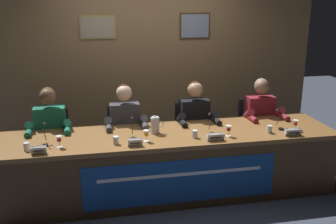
% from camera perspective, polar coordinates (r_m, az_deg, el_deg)
% --- Properties ---
extents(ground_plane, '(12.00, 12.00, 0.00)m').
position_cam_1_polar(ground_plane, '(4.70, 0.00, -11.58)').
color(ground_plane, '#383D4C').
extents(wall_back_panelled, '(5.04, 0.14, 2.60)m').
position_cam_1_polar(wall_back_panelled, '(5.77, -3.05, 7.40)').
color(wall_back_panelled, '#937047').
rests_on(wall_back_panelled, ground_plane).
extents(conference_table, '(3.84, 0.89, 0.74)m').
position_cam_1_polar(conference_table, '(4.38, 0.32, -6.34)').
color(conference_table, brown).
rests_on(conference_table, ground_plane).
extents(chair_far_left, '(0.44, 0.44, 0.88)m').
position_cam_1_polar(chair_far_left, '(5.05, -16.41, -4.94)').
color(chair_far_left, black).
rests_on(chair_far_left, ground_plane).
extents(panelist_far_left, '(0.51, 0.48, 1.21)m').
position_cam_1_polar(panelist_far_left, '(4.78, -16.87, -2.72)').
color(panelist_far_left, black).
rests_on(panelist_far_left, ground_plane).
extents(nameplate_far_left, '(0.15, 0.06, 0.08)m').
position_cam_1_polar(nameplate_far_left, '(4.03, -18.41, -5.34)').
color(nameplate_far_left, white).
rests_on(nameplate_far_left, conference_table).
extents(juice_glass_far_left, '(0.06, 0.06, 0.12)m').
position_cam_1_polar(juice_glass_far_left, '(4.13, -15.67, -3.88)').
color(juice_glass_far_left, white).
rests_on(juice_glass_far_left, conference_table).
extents(water_cup_far_left, '(0.06, 0.06, 0.08)m').
position_cam_1_polar(water_cup_far_left, '(4.15, -19.98, -4.87)').
color(water_cup_far_left, silver).
rests_on(water_cup_far_left, conference_table).
extents(microphone_far_left, '(0.06, 0.17, 0.22)m').
position_cam_1_polar(microphone_far_left, '(4.24, -17.59, -3.67)').
color(microphone_far_left, black).
rests_on(microphone_far_left, conference_table).
extents(chair_center_left, '(0.44, 0.44, 0.88)m').
position_cam_1_polar(chair_center_left, '(5.04, -6.34, -4.39)').
color(chair_center_left, black).
rests_on(chair_center_left, ground_plane).
extents(panelist_center_left, '(0.51, 0.48, 1.21)m').
position_cam_1_polar(panelist_center_left, '(4.76, -6.24, -2.14)').
color(panelist_center_left, black).
rests_on(panelist_center_left, ground_plane).
extents(nameplate_center_left, '(0.15, 0.06, 0.08)m').
position_cam_1_polar(nameplate_center_left, '(4.04, -4.85, -4.46)').
color(nameplate_center_left, white).
rests_on(nameplate_center_left, conference_table).
extents(juice_glass_center_left, '(0.06, 0.06, 0.12)m').
position_cam_1_polar(juice_glass_center_left, '(4.14, -3.19, -3.19)').
color(juice_glass_center_left, white).
rests_on(juice_glass_center_left, conference_table).
extents(water_cup_center_left, '(0.06, 0.06, 0.08)m').
position_cam_1_polar(water_cup_center_left, '(4.11, -7.65, -4.19)').
color(water_cup_center_left, silver).
rests_on(water_cup_center_left, conference_table).
extents(microphone_center_left, '(0.06, 0.17, 0.22)m').
position_cam_1_polar(microphone_center_left, '(4.24, -5.15, -2.90)').
color(microphone_center_left, black).
rests_on(microphone_center_left, conference_table).
extents(chair_center_right, '(0.44, 0.44, 0.88)m').
position_cam_1_polar(chair_center_right, '(5.18, 3.46, -3.73)').
color(chair_center_right, black).
rests_on(chair_center_right, ground_plane).
extents(panelist_center_right, '(0.51, 0.48, 1.21)m').
position_cam_1_polar(panelist_center_right, '(4.91, 4.10, -1.50)').
color(panelist_center_right, black).
rests_on(panelist_center_right, ground_plane).
extents(nameplate_center_right, '(0.19, 0.06, 0.08)m').
position_cam_1_polar(nameplate_center_right, '(4.20, 6.98, -3.65)').
color(nameplate_center_right, white).
rests_on(nameplate_center_right, conference_table).
extents(juice_glass_center_right, '(0.06, 0.06, 0.12)m').
position_cam_1_polar(juice_glass_center_right, '(4.33, 8.87, -2.46)').
color(juice_glass_center_right, white).
rests_on(juice_glass_center_right, conference_table).
extents(water_cup_center_right, '(0.06, 0.06, 0.08)m').
position_cam_1_polar(water_cup_center_right, '(4.27, 3.95, -3.29)').
color(water_cup_center_right, silver).
rests_on(water_cup_center_right, conference_table).
extents(microphone_center_right, '(0.06, 0.17, 0.22)m').
position_cam_1_polar(microphone_center_right, '(4.40, 6.36, -2.21)').
color(microphone_center_right, black).
rests_on(microphone_center_right, conference_table).
extents(chair_far_right, '(0.44, 0.44, 0.88)m').
position_cam_1_polar(chair_far_right, '(5.46, 12.50, -3.03)').
color(chair_far_right, black).
rests_on(chair_far_right, ground_plane).
extents(panelist_far_right, '(0.51, 0.48, 1.21)m').
position_cam_1_polar(panelist_far_right, '(5.20, 13.54, -0.88)').
color(panelist_far_right, black).
rests_on(panelist_far_right, ground_plane).
extents(nameplate_far_right, '(0.19, 0.06, 0.08)m').
position_cam_1_polar(nameplate_far_right, '(4.54, 17.84, -2.83)').
color(nameplate_far_right, white).
rests_on(nameplate_far_right, conference_table).
extents(juice_glass_far_right, '(0.06, 0.06, 0.12)m').
position_cam_1_polar(juice_glass_far_right, '(4.71, 18.16, -1.57)').
color(juice_glass_far_right, white).
rests_on(juice_glass_far_right, conference_table).
extents(water_cup_far_right, '(0.06, 0.06, 0.08)m').
position_cam_1_polar(water_cup_far_right, '(4.56, 14.63, -2.50)').
color(water_cup_far_right, silver).
rests_on(water_cup_far_right, conference_table).
extents(microphone_far_right, '(0.06, 0.17, 0.22)m').
position_cam_1_polar(microphone_far_right, '(4.72, 16.06, -1.50)').
color(microphone_far_right, black).
rests_on(microphone_far_right, conference_table).
extents(water_pitcher_central, '(0.15, 0.10, 0.21)m').
position_cam_1_polar(water_pitcher_central, '(4.38, -1.89, -1.93)').
color(water_pitcher_central, silver).
rests_on(water_pitcher_central, conference_table).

